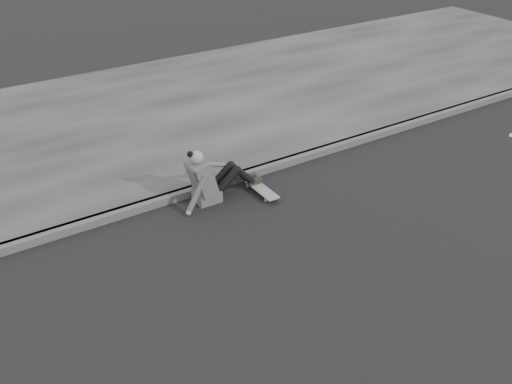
% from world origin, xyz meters
% --- Properties ---
extents(ground, '(80.00, 80.00, 0.00)m').
position_xyz_m(ground, '(0.00, 0.00, 0.00)').
color(ground, black).
rests_on(ground, ground).
extents(curb, '(24.00, 0.16, 0.12)m').
position_xyz_m(curb, '(0.00, 2.58, 0.06)').
color(curb, '#4B4B4B').
rests_on(curb, ground).
extents(sidewalk, '(24.00, 6.00, 0.12)m').
position_xyz_m(sidewalk, '(0.00, 5.60, 0.06)').
color(sidewalk, '#383838').
rests_on(sidewalk, ground).
extents(skateboard, '(0.20, 0.78, 0.09)m').
position_xyz_m(skateboard, '(0.12, 2.05, 0.07)').
color(skateboard, gray).
rests_on(skateboard, ground).
extents(seated_woman, '(1.38, 0.46, 0.88)m').
position_xyz_m(seated_woman, '(-0.61, 2.30, 0.36)').
color(seated_woman, '#505052').
rests_on(seated_woman, ground).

